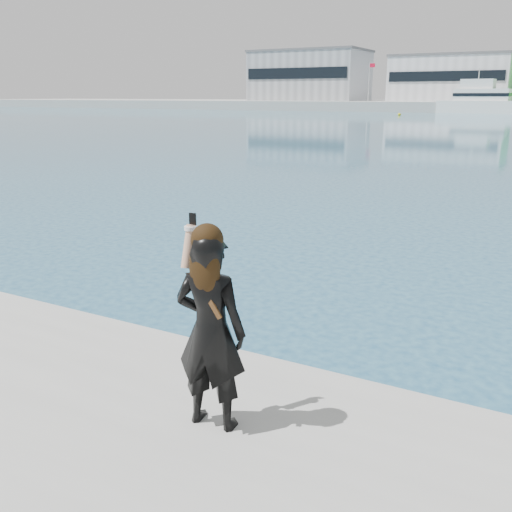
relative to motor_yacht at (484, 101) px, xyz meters
The scene contains 7 objects.
ground 112.54m from the motor_yacht, 83.48° to the right, with size 500.00×500.00×0.00m, color navy.
warehouse_grey_left 45.55m from the motor_yacht, 159.02° to the left, with size 26.52×16.36×11.50m.
warehouse_white 19.17m from the motor_yacht, 119.67° to the left, with size 24.48×15.35×9.50m.
flagpole_left 27.10m from the motor_yacht, 159.88° to the left, with size 1.28×0.16×8.00m.
motor_yacht is the anchor object (origin of this frame).
buoy_far 21.33m from the motor_yacht, 120.01° to the right, with size 0.50×0.50×0.50m, color yellow.
woman 112.86m from the motor_yacht, 83.13° to the right, with size 0.60×0.43×1.62m.
Camera 1 is at (2.92, -3.52, 3.26)m, focal length 40.00 mm.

